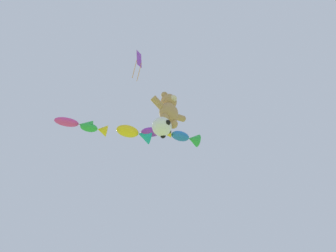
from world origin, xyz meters
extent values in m
ellipsoid|color=tan|center=(0.73, 5.18, 10.82)|extent=(1.08, 0.92, 1.32)
sphere|color=tan|center=(0.73, 5.18, 11.80)|extent=(0.91, 0.91, 0.91)
sphere|color=beige|center=(0.73, 4.79, 11.73)|extent=(0.38, 0.38, 0.38)
sphere|color=tan|center=(0.40, 5.18, 12.16)|extent=(0.37, 0.37, 0.37)
cylinder|color=tan|center=(-0.06, 5.18, 11.05)|extent=(0.78, 0.35, 0.61)
sphere|color=tan|center=(0.43, 5.18, 10.20)|extent=(0.49, 0.49, 0.49)
sphere|color=tan|center=(1.06, 5.18, 12.16)|extent=(0.37, 0.37, 0.37)
cylinder|color=tan|center=(1.52, 5.18, 11.05)|extent=(0.78, 0.35, 0.61)
sphere|color=tan|center=(1.03, 5.18, 10.20)|extent=(0.49, 0.49, 0.49)
sphere|color=white|center=(0.42, 5.34, 9.70)|extent=(0.97, 0.97, 0.97)
sphere|color=black|center=(0.86, 5.34, 9.70)|extent=(0.27, 0.27, 0.27)
sphere|color=black|center=(0.32, 5.64, 10.02)|extent=(0.27, 0.27, 0.27)
sphere|color=black|center=(0.42, 4.90, 9.63)|extent=(0.27, 0.27, 0.27)
sphere|color=black|center=(0.63, 5.50, 9.34)|extent=(0.27, 0.27, 0.27)
ellipsoid|color=blue|center=(3.45, 7.06, 12.24)|extent=(1.42, 1.12, 0.61)
cone|color=green|center=(4.35, 6.71, 12.24)|extent=(0.96, 1.08, 0.89)
sphere|color=black|center=(3.07, 7.20, 12.40)|extent=(0.16, 0.16, 0.16)
ellipsoid|color=purple|center=(1.85, 8.27, 12.47)|extent=(1.43, 1.43, 0.60)
cone|color=yellow|center=(2.58, 7.55, 12.47)|extent=(1.13, 1.14, 0.88)
sphere|color=black|center=(1.55, 8.57, 12.63)|extent=(0.15, 0.15, 0.15)
ellipsoid|color=yellow|center=(0.58, 9.11, 12.33)|extent=(1.70, 1.37, 0.74)
cone|color=#19ADB2|center=(1.64, 8.67, 12.33)|extent=(1.17, 1.32, 1.09)
sphere|color=black|center=(0.14, 9.29, 12.53)|extent=(0.19, 0.19, 0.19)
ellipsoid|color=green|center=(-1.56, 10.27, 12.11)|extent=(1.24, 1.01, 0.52)
cone|color=yellow|center=(-0.81, 9.91, 12.11)|extent=(0.86, 0.94, 0.76)
sphere|color=black|center=(-1.88, 10.42, 12.24)|extent=(0.13, 0.13, 0.13)
ellipsoid|color=#E53F9E|center=(-2.81, 10.95, 12.27)|extent=(1.61, 1.22, 0.52)
cone|color=green|center=(-1.79, 10.42, 12.27)|extent=(1.08, 1.05, 0.77)
sphere|color=black|center=(-3.24, 11.16, 12.41)|extent=(0.13, 0.13, 0.13)
cube|color=purple|center=(-1.11, 6.10, 15.82)|extent=(1.05, 0.85, 1.32)
cylinder|color=orange|center=(-1.28, 6.12, 14.38)|extent=(0.03, 0.13, 2.03)
cylinder|color=orange|center=(-0.94, 6.10, 14.39)|extent=(0.03, 0.21, 2.00)
camera|label=1|loc=(-4.38, -0.50, 1.77)|focal=24.00mm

